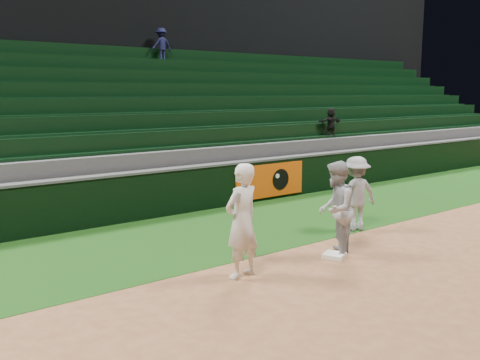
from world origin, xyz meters
The scene contains 9 objects.
ground centered at (0.00, 0.00, 0.00)m, with size 70.00×70.00×0.00m, color brown.
foul_grass centered at (0.00, 3.00, 0.00)m, with size 36.00×4.20×0.01m, color #11360D.
upper_deck centered at (0.00, 17.45, 6.00)m, with size 40.00×12.00×12.00m, color black.
first_base centered at (0.28, -0.07, 0.04)m, with size 0.40×0.40×0.09m, color white.
first_baseman centered at (-1.84, 0.18, 1.02)m, with size 0.74×0.49×2.03m, color silver.
baserunner centered at (0.37, 0.01, 0.95)m, with size 0.93×0.72×1.91m, color #9EA0A8.
base_coach centered at (2.26, 1.10, 0.88)m, with size 1.13×0.65×1.75m, color #8F909B.
field_wall centered at (0.03, 5.20, 0.63)m, with size 36.00×0.45×1.25m.
stadium_seating centered at (0.00, 8.97, 1.70)m, with size 36.00×5.95×5.57m.
Camera 1 is at (-7.42, -6.96, 3.24)m, focal length 40.00 mm.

